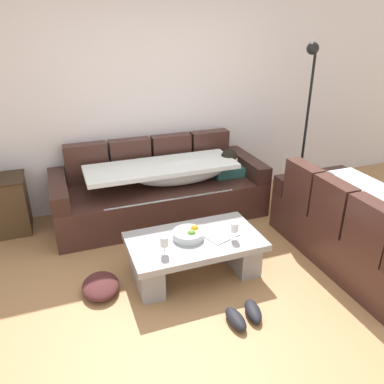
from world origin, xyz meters
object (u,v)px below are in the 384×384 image
Objects in this scene: crumpled_garment at (101,286)px; couch_near_window at (358,228)px; coffee_table at (195,252)px; open_magazine at (221,235)px; floor_lamp at (306,115)px; couch_along_wall at (163,190)px; pair_of_shoes at (244,315)px; fruit_bowl at (189,234)px; wine_glass_near_right at (234,228)px; wine_glass_near_left at (164,242)px.

couch_near_window is at bearing -8.07° from crumpled_garment.
open_magazine reaches higher than coffee_table.
floor_lamp is at bearing 30.21° from coffee_table.
couch_along_wall is 1.96m from pair_of_shoes.
wine_glass_near_right is at bearing -23.58° from fruit_bowl.
coffee_table is 7.23× the size of wine_glass_near_left.
couch_along_wall is at bearing 84.55° from fruit_bowl.
fruit_bowl is 2.30m from floor_lamp.
coffee_table is 7.23× the size of wine_glass_near_right.
wine_glass_near_left reaches higher than coffee_table.
couch_along_wall reaches higher than open_magazine.
fruit_bowl is (-0.12, -1.21, 0.09)m from couch_along_wall.
crumpled_garment is at bearing 171.72° from wine_glass_near_right.
coffee_table reaches higher than crumpled_garment.
wine_glass_near_right is at bearing -8.28° from crumpled_garment.
floor_lamp reaches higher than fruit_bowl.
wine_glass_near_right is at bearing -69.40° from open_magazine.
couch_along_wall is at bearing 175.39° from floor_lamp.
floor_lamp is at bearing 29.02° from fruit_bowl.
couch_along_wall is 1.54m from crumpled_garment.
crumpled_garment is (-0.54, 0.18, -0.44)m from wine_glass_near_left.
couch_near_window is (1.51, -1.54, 0.00)m from couch_along_wall.
open_magazine is at bearing -145.29° from floor_lamp.
wine_glass_near_right is (0.65, 0.01, 0.00)m from wine_glass_near_left.
couch_near_window is 5.43× the size of pair_of_shoes.
pair_of_shoes is (-0.17, -0.57, -0.45)m from wine_glass_near_right.
crumpled_garment is (-2.73, -1.05, -1.06)m from floor_lamp.
fruit_bowl is 1.00× the size of open_magazine.
coffee_table is 2.34m from floor_lamp.
wine_glass_near_left is (-1.91, 0.17, 0.16)m from couch_near_window.
couch_near_window is 1.28m from wine_glass_near_right.
couch_along_wall is 1.40m from wine_glass_near_right.
coffee_table is at bearing 23.84° from wine_glass_near_left.
couch_near_window reaches higher than pair_of_shoes.
couch_along_wall reaches higher than fruit_bowl.
pair_of_shoes is 0.80× the size of crumpled_garment.
floor_lamp is (1.92, 1.06, 0.70)m from fruit_bowl.
couch_along_wall is at bearing 52.01° from crumpled_garment.
couch_along_wall is at bearing 74.02° from wine_glass_near_left.
pair_of_shoes is at bearing -77.53° from coffee_table.
open_magazine is (-1.34, 0.27, 0.05)m from couch_near_window.
pair_of_shoes is (0.48, -0.56, -0.45)m from wine_glass_near_left.
fruit_bowl is 1.69× the size of wine_glass_near_right.
wine_glass_near_right reaches higher than open_magazine.
floor_lamp is at bearing -11.56° from couch_near_window.
pair_of_shoes is (-0.09, -0.67, -0.34)m from open_magazine.
fruit_bowl is 0.41m from wine_glass_near_right.
coffee_table is at bearing 152.47° from open_magazine.
fruit_bowl is at bearing 105.34° from pair_of_shoes.
floor_lamp reaches higher than wine_glass_near_right.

